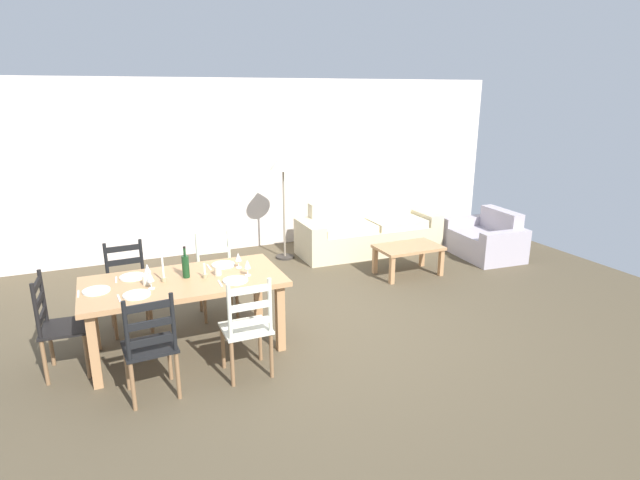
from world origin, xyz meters
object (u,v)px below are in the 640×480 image
(wine_glass_far_left, at_px, (147,269))
(armchair_upholstered, at_px, (487,240))
(dining_table, at_px, (184,288))
(wine_bottle, at_px, (186,266))
(coffee_cup_secondary, at_px, (146,280))
(dining_chair_near_left, at_px, (150,346))
(wine_glass_near_right, at_px, (247,265))
(wine_glass_far_right, at_px, (238,258))
(dining_chair_head_west, at_px, (58,325))
(standing_lamp, at_px, (283,168))
(wine_glass_near_left, at_px, (150,278))
(dining_chair_far_right, at_px, (216,275))
(dining_chair_far_left, at_px, (128,287))
(dining_chair_near_right, at_px, (247,328))
(couch, at_px, (367,233))
(coffee_cup_primary, at_px, (218,271))
(coffee_table, at_px, (408,250))

(wine_glass_far_left, height_order, armchair_upholstered, wine_glass_far_left)
(dining_table, xyz_separation_m, wine_glass_far_left, (-0.31, 0.13, 0.20))
(wine_bottle, bearing_deg, armchair_upholstered, 13.73)
(coffee_cup_secondary, bearing_deg, dining_chair_near_left, -95.17)
(wine_glass_near_right, height_order, wine_glass_far_right, same)
(dining_chair_head_west, height_order, standing_lamp, standing_lamp)
(standing_lamp, bearing_deg, coffee_cup_secondary, -133.17)
(wine_glass_near_left, height_order, wine_glass_near_right, same)
(dining_chair_far_right, bearing_deg, dining_chair_head_west, -155.18)
(dining_chair_far_left, bearing_deg, dining_chair_near_right, -58.25)
(dining_chair_far_left, bearing_deg, wine_glass_near_left, -78.80)
(wine_bottle, xyz_separation_m, couch, (3.20, 2.15, -0.58))
(wine_glass_near_right, relative_size, wine_glass_far_left, 1.00)
(couch, bearing_deg, dining_chair_far_right, -152.42)
(coffee_cup_primary, relative_size, coffee_cup_secondary, 1.00)
(dining_chair_near_right, bearing_deg, dining_table, 120.31)
(dining_table, bearing_deg, wine_glass_near_right, -13.38)
(wine_glass_near_left, distance_m, armchair_upholstered, 5.38)
(dining_chair_head_west, distance_m, wine_glass_near_left, 0.91)
(wine_glass_far_right, bearing_deg, dining_chair_near_left, -139.03)
(dining_chair_far_left, height_order, dining_chair_far_right, same)
(wine_glass_far_left, xyz_separation_m, wine_glass_far_right, (0.89, -0.01, 0.00))
(wine_glass_far_right, height_order, coffee_table, wine_glass_far_right)
(dining_chair_near_left, distance_m, dining_chair_far_right, 1.73)
(dining_chair_near_left, bearing_deg, wine_bottle, 60.49)
(wine_glass_far_left, xyz_separation_m, couch, (3.55, 2.07, -0.57))
(armchair_upholstered, bearing_deg, standing_lamp, 158.74)
(coffee_cup_primary, bearing_deg, wine_glass_near_right, -26.26)
(dining_chair_near_left, bearing_deg, coffee_cup_primary, 44.30)
(dining_chair_near_right, xyz_separation_m, wine_glass_near_right, (0.18, 0.58, 0.38))
(wine_glass_near_left, height_order, standing_lamp, standing_lamp)
(coffee_cup_primary, bearing_deg, dining_chair_near_right, -83.09)
(wine_glass_far_right, distance_m, standing_lamp, 2.67)
(dining_chair_near_right, bearing_deg, wine_glass_near_left, 141.20)
(armchair_upholstered, bearing_deg, wine_glass_far_right, -165.50)
(couch, distance_m, coffee_table, 1.22)
(wine_bottle, distance_m, coffee_cup_secondary, 0.39)
(dining_chair_far_right, distance_m, wine_glass_near_left, 1.24)
(dining_chair_near_right, xyz_separation_m, standing_lamp, (1.47, 3.10, 0.93))
(dining_chair_far_left, relative_size, dining_chair_far_right, 1.00)
(coffee_cup_secondary, bearing_deg, wine_glass_far_right, 7.19)
(coffee_table, bearing_deg, dining_chair_far_left, -176.35)
(dining_chair_far_right, bearing_deg, wine_glass_far_left, -141.66)
(dining_chair_near_left, bearing_deg, wine_glass_far_right, 40.97)
(wine_bottle, xyz_separation_m, wine_glass_near_left, (-0.35, -0.18, -0.01))
(dining_chair_near_right, xyz_separation_m, coffee_cup_secondary, (-0.76, 0.73, 0.32))
(dining_chair_far_left, xyz_separation_m, standing_lamp, (2.37, 1.64, 0.93))
(armchair_upholstered, bearing_deg, coffee_cup_primary, -164.68)
(dining_chair_near_right, bearing_deg, dining_chair_head_west, 154.76)
(wine_glass_near_left, distance_m, standing_lamp, 3.39)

